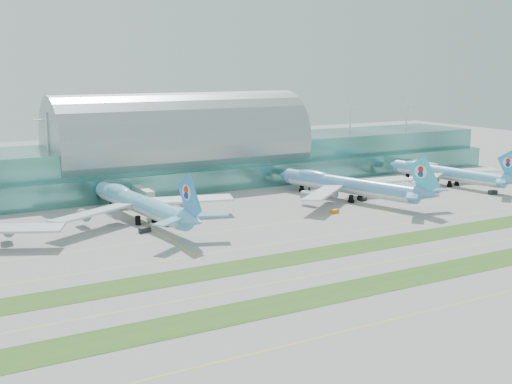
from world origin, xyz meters
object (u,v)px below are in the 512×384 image
airliner_c (347,184)px  terminal (180,155)px  airliner_b (140,203)px  airliner_d (446,172)px

airliner_c → terminal: bearing=108.2°
terminal → airliner_b: bearing=-123.8°
airliner_b → airliner_c: 88.32m
airliner_b → airliner_c: bearing=-11.0°
terminal → airliner_c: bearing=-55.0°
airliner_c → airliner_d: size_ratio=1.09×
airliner_d → airliner_b: bearing=169.6°
airliner_b → airliner_c: (88.11, -6.03, -0.06)m
terminal → airliner_c: terminal is taller
airliner_b → airliner_d: bearing=-7.6°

